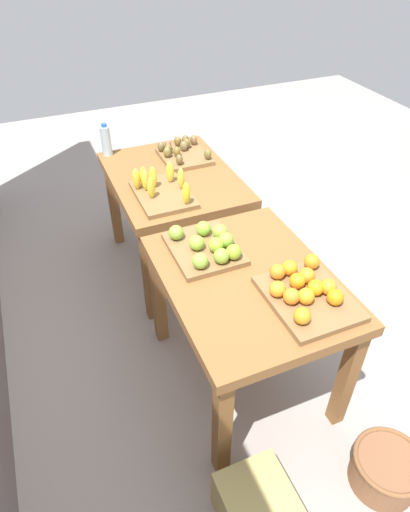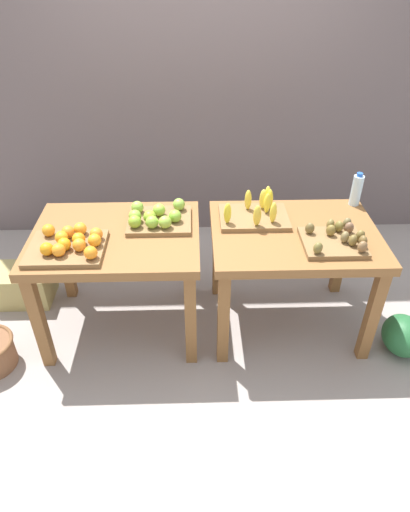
# 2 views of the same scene
# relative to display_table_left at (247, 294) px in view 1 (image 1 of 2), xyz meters

# --- Properties ---
(ground_plane) EXTENTS (8.00, 8.00, 0.00)m
(ground_plane) POSITION_rel_display_table_left_xyz_m (0.56, 0.00, -0.65)
(ground_plane) COLOR gray
(display_table_left) EXTENTS (1.04, 0.80, 0.77)m
(display_table_left) POSITION_rel_display_table_left_xyz_m (0.00, 0.00, 0.00)
(display_table_left) COLOR brown
(display_table_left) RESTS_ON ground_plane
(display_table_right) EXTENTS (1.04, 0.80, 0.77)m
(display_table_right) POSITION_rel_display_table_left_xyz_m (1.12, 0.00, 0.00)
(display_table_right) COLOR brown
(display_table_right) RESTS_ON ground_plane
(orange_bin) EXTENTS (0.44, 0.36, 0.11)m
(orange_bin) POSITION_rel_display_table_left_xyz_m (-0.23, -0.17, 0.16)
(orange_bin) COLOR brown
(orange_bin) RESTS_ON display_table_left
(apple_bin) EXTENTS (0.41, 0.34, 0.11)m
(apple_bin) POSITION_rel_display_table_left_xyz_m (0.25, 0.11, 0.16)
(apple_bin) COLOR brown
(apple_bin) RESTS_ON display_table_left
(banana_crate) EXTENTS (0.44, 0.32, 0.17)m
(banana_crate) POSITION_rel_display_table_left_xyz_m (0.89, 0.15, 0.16)
(banana_crate) COLOR brown
(banana_crate) RESTS_ON display_table_right
(kiwi_bin) EXTENTS (0.37, 0.33, 0.10)m
(kiwi_bin) POSITION_rel_display_table_left_xyz_m (1.33, -0.15, 0.15)
(kiwi_bin) COLOR brown
(kiwi_bin) RESTS_ON display_table_right
(water_bottle) EXTENTS (0.07, 0.07, 0.23)m
(water_bottle) POSITION_rel_display_table_left_xyz_m (1.58, 0.33, 0.22)
(water_bottle) COLOR silver
(water_bottle) RESTS_ON display_table_right
(watermelon_pile) EXTENTS (0.61, 0.36, 0.26)m
(watermelon_pile) POSITION_rel_display_table_left_xyz_m (2.00, -0.28, -0.53)
(watermelon_pile) COLOR #336638
(watermelon_pile) RESTS_ON ground_plane
(wicker_basket) EXTENTS (0.34, 0.34, 0.21)m
(wicker_basket) POSITION_rel_display_table_left_xyz_m (-0.83, -0.35, -0.54)
(wicker_basket) COLOR brown
(wicker_basket) RESTS_ON ground_plane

